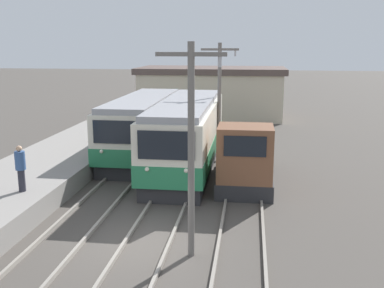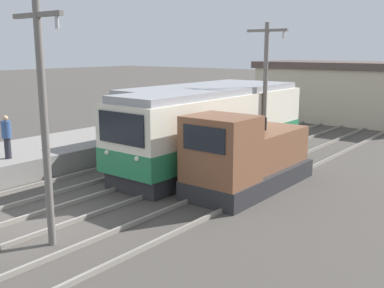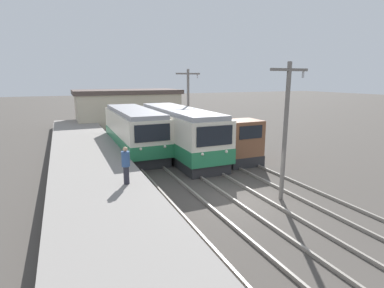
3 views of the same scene
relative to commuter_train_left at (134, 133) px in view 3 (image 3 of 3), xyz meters
The scene contains 12 objects.
ground_plane 11.68m from the commuter_train_left, 77.02° to the right, with size 200.00×200.00×0.00m, color #47423D.
platform_left 11.91m from the commuter_train_left, 107.94° to the right, with size 4.50×54.00×0.87m, color gray.
track_left 11.38m from the commuter_train_left, 90.00° to the right, with size 1.54×60.00×0.14m.
track_center 11.72m from the commuter_train_left, 76.06° to the right, with size 1.54×60.00×0.14m.
track_right 12.77m from the commuter_train_left, 62.78° to the right, with size 1.54×60.00×0.14m.
commuter_train_left is the anchor object (origin of this frame).
commuter_train_center 3.61m from the commuter_train_left, 39.20° to the right, with size 2.84×11.36×3.54m.
shunting_locomotive 7.29m from the commuter_train_left, 37.16° to the right, with size 2.40×6.04×3.00m.
catenary_mast_near 12.81m from the commuter_train_left, 70.11° to the right, with size 2.00×0.20×6.37m.
catenary_mast_mid 4.74m from the commuter_train_left, ahead, with size 2.00×0.20×6.37m.
person_on_platform 9.57m from the commuter_train_left, 105.07° to the right, with size 0.38×0.38×1.76m.
station_building 14.96m from the commuter_train_left, 80.14° to the left, with size 12.60×6.30×4.33m.
Camera 3 is at (-7.58, -11.25, 5.63)m, focal length 28.00 mm.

